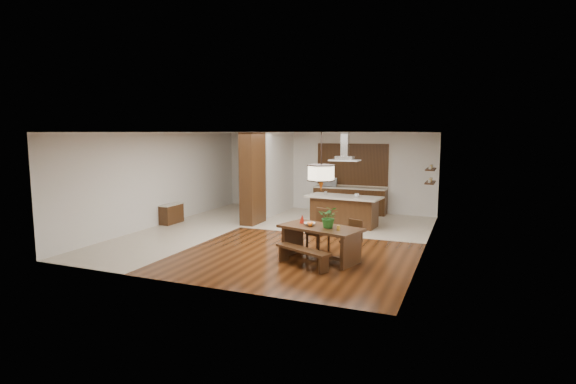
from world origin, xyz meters
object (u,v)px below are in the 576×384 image
at_px(microwave, 330,182).
at_px(pendant_lantern, 321,162).
at_px(fruit_bowl, 310,224).
at_px(kitchen_island, 344,211).
at_px(foliage_plant, 329,217).
at_px(range_hood, 345,147).
at_px(island_cup, 357,195).
at_px(hallway_console, 171,214).
at_px(dining_table, 321,235).
at_px(dining_chair_right, 351,239).
at_px(dining_chair_left, 318,230).
at_px(dining_bench, 303,258).

bearing_deg(microwave, pendant_lantern, -85.45).
distance_m(fruit_bowl, kitchen_island, 3.83).
distance_m(foliage_plant, range_hood, 4.22).
bearing_deg(island_cup, kitchen_island, 164.51).
bearing_deg(hallway_console, pendant_lantern, -20.53).
bearing_deg(foliage_plant, dining_table, 168.04).
bearing_deg(hallway_console, dining_table, -20.53).
relative_size(hallway_console, microwave, 1.68).
xyz_separation_m(range_hood, island_cup, (0.43, -0.12, -1.46)).
bearing_deg(island_cup, foliage_plant, -85.74).
distance_m(dining_chair_right, microwave, 6.17).
xyz_separation_m(dining_table, kitchen_island, (-0.50, 3.85, -0.08)).
bearing_deg(dining_chair_left, kitchen_island, 116.50).
height_order(hallway_console, dining_bench, hallway_console).
height_order(dining_table, microwave, microwave).
bearing_deg(dining_chair_left, dining_chair_right, 6.01).
distance_m(dining_bench, range_hood, 5.05).
relative_size(kitchen_island, microwave, 4.54).
distance_m(foliage_plant, island_cup, 3.79).
relative_size(island_cup, microwave, 0.26).
relative_size(range_hood, island_cup, 6.54).
relative_size(dining_bench, dining_chair_right, 1.60).
height_order(dining_bench, dining_chair_left, dining_chair_left).
bearing_deg(fruit_bowl, kitchen_island, 93.24).
relative_size(foliage_plant, range_hood, 0.55).
xyz_separation_m(kitchen_island, range_hood, (0.00, 0.00, 1.98)).
bearing_deg(dining_chair_left, range_hood, 116.50).
bearing_deg(foliage_plant, dining_chair_left, 124.36).
height_order(dining_chair_right, island_cup, island_cup).
bearing_deg(fruit_bowl, microwave, 102.74).
relative_size(hallway_console, dining_table, 0.43).
height_order(dining_table, fruit_bowl, fruit_bowl).
xyz_separation_m(dining_chair_left, fruit_bowl, (0.00, -0.64, 0.28)).
bearing_deg(dining_table, dining_chair_left, 112.65).
xyz_separation_m(dining_chair_left, foliage_plant, (0.49, -0.72, 0.50)).
distance_m(dining_chair_left, fruit_bowl, 0.70).
height_order(hallway_console, foliage_plant, foliage_plant).
xyz_separation_m(hallway_console, foliage_plant, (5.91, -2.18, 0.70)).
height_order(pendant_lantern, foliage_plant, pendant_lantern).
relative_size(dining_chair_right, foliage_plant, 1.79).
bearing_deg(dining_chair_left, microwave, 126.80).
bearing_deg(microwave, island_cup, -66.94).
bearing_deg(island_cup, fruit_bowl, -93.24).
distance_m(island_cup, microwave, 2.86).
height_order(fruit_bowl, microwave, microwave).
relative_size(dining_bench, fruit_bowl, 5.35).
distance_m(dining_chair_left, dining_chair_right, 0.93).
bearing_deg(island_cup, microwave, 123.64).
bearing_deg(dining_chair_right, dining_bench, -105.80).
distance_m(hallway_console, dining_chair_left, 5.61).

